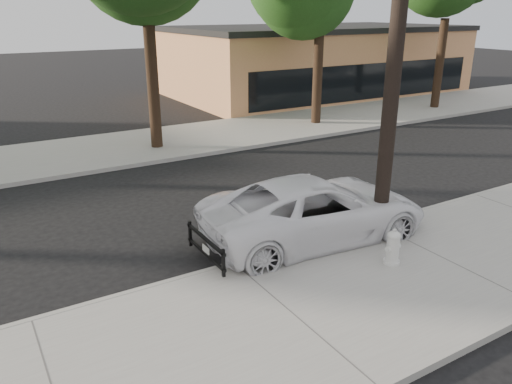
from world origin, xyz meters
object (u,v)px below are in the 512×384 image
police_cruiser (315,209)px  fire_hydrant (393,248)px  traffic_cone (353,226)px  utility_pole (397,35)px

police_cruiser → fire_hydrant: police_cruiser is taller
police_cruiser → fire_hydrant: 2.13m
police_cruiser → traffic_cone: police_cruiser is taller
fire_hydrant → traffic_cone: size_ratio=1.13×
police_cruiser → utility_pole: bearing=-120.6°
police_cruiser → traffic_cone: (0.59, -0.70, -0.30)m
utility_pole → police_cruiser: utility_pole is taller
traffic_cone → utility_pole: bearing=-17.4°
traffic_cone → police_cruiser: bearing=130.2°
police_cruiser → fire_hydrant: bearing=-161.0°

